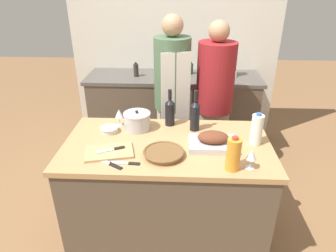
{
  "coord_description": "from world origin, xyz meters",
  "views": [
    {
      "loc": [
        0.1,
        -1.91,
        1.99
      ],
      "look_at": [
        0.0,
        0.12,
        0.96
      ],
      "focal_mm": 32.0,
      "sensor_mm": 36.0,
      "label": 1
    }
  ],
  "objects_px": {
    "milk_jug": "(257,130)",
    "cutting_board": "(109,152)",
    "roasting_pan": "(213,141)",
    "stock_pot": "(137,121)",
    "wicker_basket": "(164,153)",
    "knife_paring": "(112,149)",
    "person_cook_aproned": "(172,95)",
    "knife_chef": "(108,163)",
    "juice_jug": "(233,154)",
    "wine_glass_left": "(119,114)",
    "stand_mixer": "(228,65)",
    "mixing_bowl": "(109,129)",
    "knife_bread": "(126,163)",
    "wine_bottle_dark": "(195,115)",
    "wine_glass_right": "(252,155)",
    "wine_bottle_green": "(170,111)",
    "person_cook_guest": "(214,99)",
    "condiment_bottle_tall": "(136,70)",
    "condiment_bottle_short": "(191,69)"
  },
  "relations": [
    {
      "from": "cutting_board",
      "to": "stock_pot",
      "type": "relative_size",
      "value": 1.71
    },
    {
      "from": "roasting_pan",
      "to": "wine_glass_right",
      "type": "relative_size",
      "value": 2.49
    },
    {
      "from": "cutting_board",
      "to": "person_cook_aproned",
      "type": "bearing_deg",
      "value": 67.84
    },
    {
      "from": "wicker_basket",
      "to": "knife_paring",
      "type": "height_order",
      "value": "wicker_basket"
    },
    {
      "from": "wine_glass_left",
      "to": "knife_paring",
      "type": "distance_m",
      "value": 0.43
    },
    {
      "from": "wine_bottle_dark",
      "to": "wine_glass_right",
      "type": "distance_m",
      "value": 0.62
    },
    {
      "from": "roasting_pan",
      "to": "mixing_bowl",
      "type": "xyz_separation_m",
      "value": [
        -0.79,
        0.19,
        -0.02
      ]
    },
    {
      "from": "roasting_pan",
      "to": "stock_pot",
      "type": "xyz_separation_m",
      "value": [
        -0.58,
        0.26,
        0.02
      ]
    },
    {
      "from": "juice_jug",
      "to": "milk_jug",
      "type": "relative_size",
      "value": 0.95
    },
    {
      "from": "wine_glass_right",
      "to": "stand_mixer",
      "type": "distance_m",
      "value": 1.8
    },
    {
      "from": "condiment_bottle_tall",
      "to": "knife_chef",
      "type": "bearing_deg",
      "value": -88.2
    },
    {
      "from": "stock_pot",
      "to": "knife_bread",
      "type": "xyz_separation_m",
      "value": [
        -0.01,
        -0.5,
        -0.07
      ]
    },
    {
      "from": "wicker_basket",
      "to": "stock_pot",
      "type": "bearing_deg",
      "value": 120.88
    },
    {
      "from": "roasting_pan",
      "to": "wine_glass_right",
      "type": "height_order",
      "value": "wine_glass_right"
    },
    {
      "from": "stand_mixer",
      "to": "condiment_bottle_short",
      "type": "relative_size",
      "value": 2.13
    },
    {
      "from": "person_cook_aproned",
      "to": "wine_glass_right",
      "type": "bearing_deg",
      "value": -78.04
    },
    {
      "from": "condiment_bottle_tall",
      "to": "wine_bottle_dark",
      "type": "bearing_deg",
      "value": -62.1
    },
    {
      "from": "cutting_board",
      "to": "juice_jug",
      "type": "height_order",
      "value": "juice_jug"
    },
    {
      "from": "roasting_pan",
      "to": "knife_paring",
      "type": "bearing_deg",
      "value": -171.58
    },
    {
      "from": "person_cook_aproned",
      "to": "wicker_basket",
      "type": "bearing_deg",
      "value": -104.83
    },
    {
      "from": "roasting_pan",
      "to": "wine_bottle_dark",
      "type": "bearing_deg",
      "value": 114.72
    },
    {
      "from": "wine_glass_left",
      "to": "stand_mixer",
      "type": "height_order",
      "value": "stand_mixer"
    },
    {
      "from": "wine_glass_right",
      "to": "knife_paring",
      "type": "distance_m",
      "value": 0.94
    },
    {
      "from": "stock_pot",
      "to": "condiment_bottle_tall",
      "type": "distance_m",
      "value": 1.23
    },
    {
      "from": "wicker_basket",
      "to": "roasting_pan",
      "type": "bearing_deg",
      "value": 21.37
    },
    {
      "from": "roasting_pan",
      "to": "knife_bread",
      "type": "bearing_deg",
      "value": -157.49
    },
    {
      "from": "wine_glass_right",
      "to": "knife_chef",
      "type": "bearing_deg",
      "value": 179.27
    },
    {
      "from": "wine_glass_right",
      "to": "knife_bread",
      "type": "bearing_deg",
      "value": 179.11
    },
    {
      "from": "milk_jug",
      "to": "wine_glass_left",
      "type": "height_order",
      "value": "milk_jug"
    },
    {
      "from": "stand_mixer",
      "to": "wine_glass_left",
      "type": "bearing_deg",
      "value": -130.08
    },
    {
      "from": "knife_paring",
      "to": "cutting_board",
      "type": "bearing_deg",
      "value": -143.53
    },
    {
      "from": "cutting_board",
      "to": "wine_glass_right",
      "type": "distance_m",
      "value": 0.96
    },
    {
      "from": "knife_chef",
      "to": "person_cook_aproned",
      "type": "height_order",
      "value": "person_cook_aproned"
    },
    {
      "from": "roasting_pan",
      "to": "condiment_bottle_short",
      "type": "height_order",
      "value": "condiment_bottle_short"
    },
    {
      "from": "roasting_pan",
      "to": "wicker_basket",
      "type": "bearing_deg",
      "value": -158.63
    },
    {
      "from": "wicker_basket",
      "to": "mixing_bowl",
      "type": "relative_size",
      "value": 1.96
    },
    {
      "from": "roasting_pan",
      "to": "stock_pot",
      "type": "relative_size",
      "value": 1.59
    },
    {
      "from": "cutting_board",
      "to": "mixing_bowl",
      "type": "xyz_separation_m",
      "value": [
        -0.07,
        0.31,
        0.02
      ]
    },
    {
      "from": "milk_jug",
      "to": "knife_chef",
      "type": "bearing_deg",
      "value": -163.3
    },
    {
      "from": "knife_bread",
      "to": "person_cook_aproned",
      "type": "bearing_deg",
      "value": 76.72
    },
    {
      "from": "juice_jug",
      "to": "wine_glass_left",
      "type": "xyz_separation_m",
      "value": [
        -0.84,
        0.58,
        -0.01
      ]
    },
    {
      "from": "condiment_bottle_short",
      "to": "cutting_board",
      "type": "bearing_deg",
      "value": -109.11
    },
    {
      "from": "juice_jug",
      "to": "knife_chef",
      "type": "height_order",
      "value": "juice_jug"
    },
    {
      "from": "wine_bottle_green",
      "to": "knife_paring",
      "type": "distance_m",
      "value": 0.6
    },
    {
      "from": "milk_jug",
      "to": "cutting_board",
      "type": "bearing_deg",
      "value": -170.15
    },
    {
      "from": "knife_chef",
      "to": "person_cook_guest",
      "type": "xyz_separation_m",
      "value": [
        0.8,
        1.12,
        0.02
      ]
    },
    {
      "from": "milk_jug",
      "to": "knife_bread",
      "type": "distance_m",
      "value": 0.96
    },
    {
      "from": "wicker_basket",
      "to": "stand_mixer",
      "type": "height_order",
      "value": "stand_mixer"
    },
    {
      "from": "juice_jug",
      "to": "condiment_bottle_tall",
      "type": "distance_m",
      "value": 1.95
    },
    {
      "from": "wine_bottle_green",
      "to": "person_cook_guest",
      "type": "height_order",
      "value": "person_cook_guest"
    }
  ]
}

